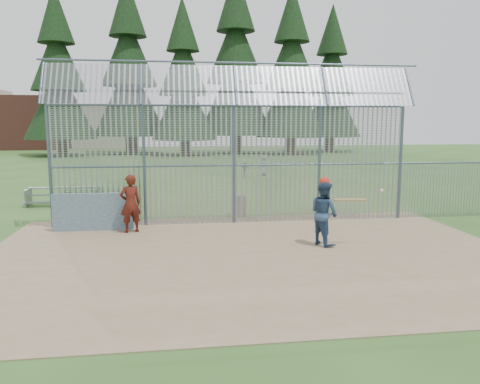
{
  "coord_description": "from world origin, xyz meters",
  "views": [
    {
      "loc": [
        -1.95,
        -12.23,
        3.41
      ],
      "look_at": [
        0.0,
        2.0,
        1.3
      ],
      "focal_mm": 35.0,
      "sensor_mm": 36.0,
      "label": 1
    }
  ],
  "objects": [
    {
      "name": "batter",
      "position": [
        2.13,
        0.2,
        0.92
      ],
      "size": [
        0.97,
        1.07,
        1.8
      ],
      "primitive_type": "imported",
      "rotation": [
        0.0,
        0.0,
        1.98
      ],
      "color": "navy",
      "rests_on": "dirt_infield"
    },
    {
      "name": "trash_can",
      "position": [
        0.34,
        4.65,
        0.38
      ],
      "size": [
        0.56,
        0.56,
        0.82
      ],
      "color": "gray",
      "rests_on": "ground"
    },
    {
      "name": "dirt_infield",
      "position": [
        0.0,
        -0.5,
        0.01
      ],
      "size": [
        14.0,
        10.0,
        0.02
      ],
      "primitive_type": "cube",
      "color": "#756047",
      "rests_on": "ground"
    },
    {
      "name": "distant_buildings",
      "position": [
        -23.18,
        56.49,
        3.6
      ],
      "size": [
        26.5,
        10.5,
        8.0
      ],
      "color": "brown",
      "rests_on": "ground"
    },
    {
      "name": "bg_kid_seated",
      "position": [
        2.45,
        17.24,
        0.49
      ],
      "size": [
        0.63,
        0.43,
        0.99
      ],
      "primitive_type": "imported",
      "rotation": [
        0.0,
        0.0,
        2.77
      ],
      "color": "slate",
      "rests_on": "ground"
    },
    {
      "name": "conifer_row",
      "position": [
        1.93,
        41.51,
        10.83
      ],
      "size": [
        38.48,
        12.26,
        20.2
      ],
      "color": "#332319",
      "rests_on": "ground"
    },
    {
      "name": "ground",
      "position": [
        0.0,
        0.0,
        0.0
      ],
      "size": [
        120.0,
        120.0,
        0.0
      ],
      "primitive_type": "plane",
      "color": "#2D511E",
      "rests_on": "ground"
    },
    {
      "name": "batting_gear",
      "position": [
        2.26,
        0.17,
        1.72
      ],
      "size": [
        1.74,
        0.47,
        0.68
      ],
      "color": "#B62818",
      "rests_on": "ground"
    },
    {
      "name": "dugout_wall",
      "position": [
        -4.6,
        2.9,
        0.62
      ],
      "size": [
        2.5,
        0.12,
        1.2
      ],
      "primitive_type": "cube",
      "color": "#38566B",
      "rests_on": "dirt_infield"
    },
    {
      "name": "backstop_fence",
      "position": [
        1.81,
        3.43,
        2.36
      ],
      "size": [
        20.09,
        0.81,
        5.3
      ],
      "color": "#47566B",
      "rests_on": "ground"
    },
    {
      "name": "onlooker",
      "position": [
        -3.39,
        2.48,
        0.93
      ],
      "size": [
        0.78,
        0.65,
        1.82
      ],
      "primitive_type": "imported",
      "rotation": [
        0.0,
        0.0,
        3.52
      ],
      "color": "maroon",
      "rests_on": "dirt_infield"
    },
    {
      "name": "bg_kid_standing",
      "position": [
        3.77,
        18.0,
        0.67
      ],
      "size": [
        0.77,
        0.65,
        1.34
      ],
      "primitive_type": "imported",
      "rotation": [
        0.0,
        0.0,
        3.55
      ],
      "color": "slate",
      "rests_on": "ground"
    },
    {
      "name": "bleacher",
      "position": [
        -6.69,
        8.01,
        0.41
      ],
      "size": [
        3.0,
        0.95,
        0.72
      ],
      "color": "slate",
      "rests_on": "ground"
    }
  ]
}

